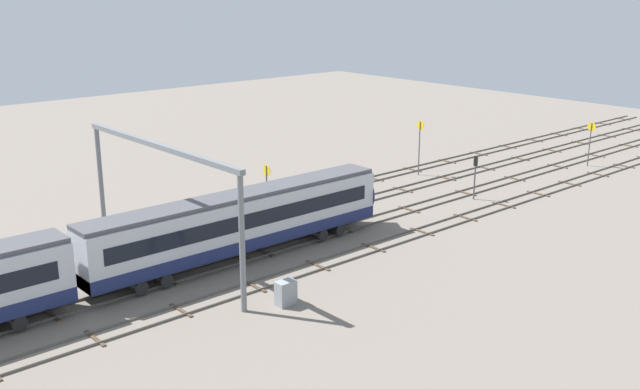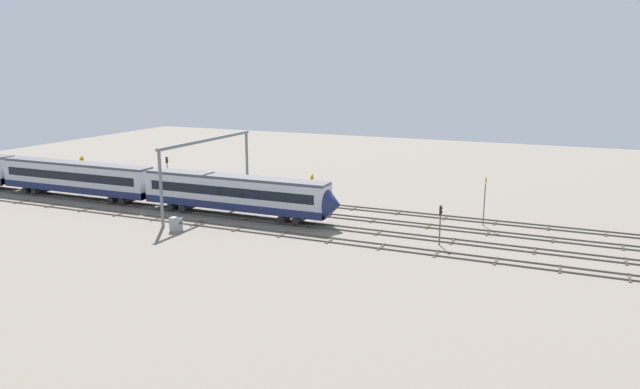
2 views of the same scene
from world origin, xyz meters
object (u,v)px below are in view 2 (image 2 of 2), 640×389
(train, at_px, (80,179))
(overhead_gantry, at_px, (208,156))
(relay_cabinet, at_px, (176,225))
(signal_light_trackside_approach, at_px, (440,219))
(speed_sign_near_foreground, at_px, (485,194))
(signal_light_trackside_departure, at_px, (167,167))
(speed_sign_mid_trackside, at_px, (312,186))
(speed_sign_distant_end, at_px, (82,170))

(train, relative_size, overhead_gantry, 3.88)
(relay_cabinet, bearing_deg, signal_light_trackside_approach, 13.36)
(train, xyz_separation_m, signal_light_trackside_approach, (49.21, -1.69, 0.04))
(speed_sign_near_foreground, xyz_separation_m, signal_light_trackside_approach, (-2.95, -9.33, -0.98))
(train, height_order, overhead_gantry, overhead_gantry)
(signal_light_trackside_departure, bearing_deg, speed_sign_mid_trackside, -11.17)
(speed_sign_mid_trackside, bearing_deg, signal_light_trackside_approach, -24.37)
(train, bearing_deg, signal_light_trackside_approach, -1.96)
(signal_light_trackside_approach, bearing_deg, signal_light_trackside_departure, 163.21)
(speed_sign_near_foreground, relative_size, relay_cabinet, 3.64)
(train, xyz_separation_m, speed_sign_near_foreground, (52.16, 7.64, 1.02))
(overhead_gantry, distance_m, speed_sign_mid_trackside, 13.43)
(speed_sign_distant_end, bearing_deg, overhead_gantry, -1.71)
(signal_light_trackside_departure, height_order, relay_cabinet, signal_light_trackside_departure)
(signal_light_trackside_approach, relative_size, relay_cabinet, 2.61)
(overhead_gantry, distance_m, signal_light_trackside_approach, 30.48)
(overhead_gantry, height_order, relay_cabinet, overhead_gantry)
(signal_light_trackside_departure, bearing_deg, overhead_gantry, -34.41)
(train, distance_m, relay_cabinet, 23.31)
(speed_sign_mid_trackside, xyz_separation_m, signal_light_trackside_departure, (-25.83, 5.10, -0.17))
(speed_sign_near_foreground, distance_m, relay_cabinet, 34.42)
(overhead_gantry, relative_size, signal_light_trackside_departure, 4.38)
(signal_light_trackside_approach, distance_m, signal_light_trackside_departure, 45.53)
(overhead_gantry, relative_size, relay_cabinet, 12.40)
(speed_sign_distant_end, bearing_deg, signal_light_trackside_departure, 47.88)
(speed_sign_near_foreground, distance_m, signal_light_trackside_departure, 46.70)
(speed_sign_near_foreground, height_order, speed_sign_distant_end, speed_sign_near_foreground)
(signal_light_trackside_approach, bearing_deg, speed_sign_mid_trackside, 155.63)
(speed_sign_mid_trackside, height_order, signal_light_trackside_approach, speed_sign_mid_trackside)
(speed_sign_mid_trackside, bearing_deg, train, -168.57)
(overhead_gantry, xyz_separation_m, speed_sign_mid_trackside, (12.21, 4.23, -3.66))
(overhead_gantry, distance_m, relay_cabinet, 12.19)
(speed_sign_near_foreground, relative_size, signal_light_trackside_departure, 1.28)
(train, height_order, relay_cabinet, train)
(speed_sign_mid_trackside, bearing_deg, speed_sign_distant_end, -173.92)
(train, xyz_separation_m, relay_cabinet, (21.74, -8.21, -1.88))
(speed_sign_near_foreground, height_order, speed_sign_mid_trackside, speed_sign_near_foreground)
(speed_sign_near_foreground, xyz_separation_m, speed_sign_mid_trackside, (-20.71, -1.28, -0.60))
(speed_sign_mid_trackside, distance_m, signal_light_trackside_departure, 26.33)
(overhead_gantry, xyz_separation_m, relay_cabinet, (2.50, -10.34, -5.94))
(overhead_gantry, bearing_deg, signal_light_trackside_approach, -7.26)
(speed_sign_near_foreground, xyz_separation_m, speed_sign_distant_end, (-54.40, -4.87, -0.36))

